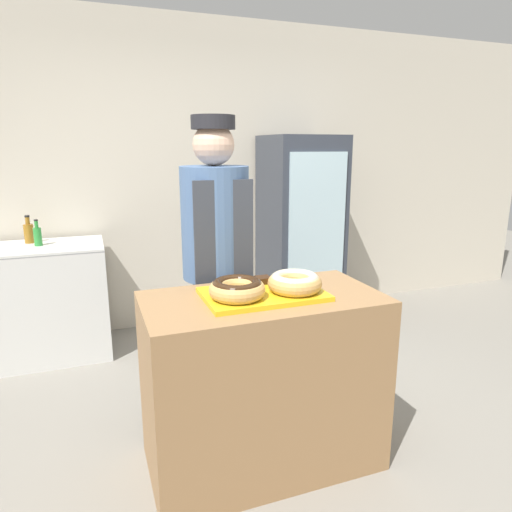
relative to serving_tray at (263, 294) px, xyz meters
name	(u,v)px	position (x,y,z in m)	size (l,w,h in m)	color
ground_plane	(262,459)	(0.00, 0.00, -0.92)	(14.00, 14.00, 0.00)	gray
wall_back	(177,177)	(0.00, 2.13, 0.43)	(8.00, 0.06, 2.70)	beige
display_counter	(263,381)	(0.00, 0.00, -0.47)	(1.16, 0.61, 0.91)	#997047
serving_tray	(263,294)	(0.00, 0.00, 0.00)	(0.58, 0.38, 0.02)	yellow
donut_chocolate_glaze	(237,288)	(-0.15, -0.04, 0.06)	(0.26, 0.26, 0.09)	tan
donut_light_glaze	(295,282)	(0.15, -0.04, 0.06)	(0.26, 0.26, 0.09)	tan
brownie_back_left	(243,282)	(-0.05, 0.14, 0.03)	(0.07, 0.07, 0.03)	#382111
brownie_back_right	(263,280)	(0.05, 0.14, 0.03)	(0.07, 0.07, 0.03)	#382111
baker_person	(216,264)	(-0.08, 0.56, 0.02)	(0.39, 0.39, 1.79)	#4C4C51
beverage_fridge	(300,232)	(1.04, 1.75, -0.06)	(0.64, 0.66, 1.71)	#333842
chest_freezer	(41,302)	(-1.17, 1.75, -0.47)	(0.98, 0.59, 0.89)	silver
bottle_amber	(29,232)	(-1.21, 1.89, 0.05)	(0.07, 0.07, 0.22)	#99661E
bottle_green	(38,236)	(-1.14, 1.76, 0.05)	(0.06, 0.06, 0.20)	#2D8C38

